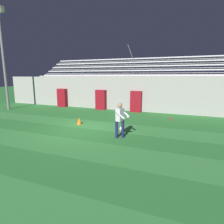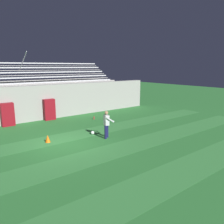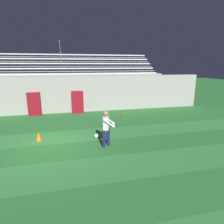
{
  "view_description": "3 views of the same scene",
  "coord_description": "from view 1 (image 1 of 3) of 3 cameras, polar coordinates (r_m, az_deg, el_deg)",
  "views": [
    {
      "loc": [
        5.3,
        -8.65,
        2.9
      ],
      "look_at": [
        1.57,
        0.71,
        0.94
      ],
      "focal_mm": 30.0,
      "sensor_mm": 36.0,
      "label": 1
    },
    {
      "loc": [
        -4.91,
        -10.83,
        4.22
      ],
      "look_at": [
        2.85,
        -0.7,
        1.58
      ],
      "focal_mm": 35.0,
      "sensor_mm": 36.0,
      "label": 2
    },
    {
      "loc": [
        0.95,
        -8.42,
        3.61
      ],
      "look_at": [
        3.24,
        1.43,
        1.08
      ],
      "focal_mm": 30.0,
      "sensor_mm": 36.0,
      "label": 3
    }
  ],
  "objects": [
    {
      "name": "ground_plane",
      "position": [
        10.55,
        -9.4,
        -5.09
      ],
      "size": [
        80.0,
        80.0,
        0.0
      ],
      "primitive_type": "plane",
      "color": "#286B2D"
    },
    {
      "name": "turf_stripe_mid",
      "position": [
        8.64,
        -18.0,
        -9.15
      ],
      "size": [
        28.0,
        1.76,
        0.01
      ],
      "primitive_type": "cube",
      "color": "#337A38",
      "rests_on": "ground"
    },
    {
      "name": "soccer_ball",
      "position": [
        10.06,
        2.93,
        -5.11
      ],
      "size": [
        0.22,
        0.22,
        0.22
      ],
      "primitive_type": "sphere",
      "color": "white",
      "rests_on": "ground"
    },
    {
      "name": "padding_pillar_gate_right",
      "position": [
        15.21,
        7.33,
        3.17
      ],
      "size": [
        0.89,
        0.44,
        1.69
      ],
      "primitive_type": "cube",
      "color": "maroon",
      "rests_on": "ground"
    },
    {
      "name": "traffic_cone",
      "position": [
        11.48,
        -9.98,
        -2.7
      ],
      "size": [
        0.3,
        0.3,
        0.42
      ],
      "primitive_type": "cone",
      "color": "orange",
      "rests_on": "ground"
    },
    {
      "name": "padding_pillar_gate_left",
      "position": [
        16.26,
        -3.4,
        3.74
      ],
      "size": [
        0.89,
        0.44,
        1.69
      ],
      "primitive_type": "cube",
      "color": "maroon",
      "rests_on": "ground"
    },
    {
      "name": "turf_stripe_far",
      "position": [
        11.42,
        -6.7,
        -3.75
      ],
      "size": [
        28.0,
        1.76,
        0.01
      ],
      "primitive_type": "cube",
      "color": "#337A38",
      "rests_on": "ground"
    },
    {
      "name": "water_bottle",
      "position": [
        12.86,
        17.62,
        -1.99
      ],
      "size": [
        0.07,
        0.07,
        0.24
      ],
      "primitive_type": "cylinder",
      "color": "red",
      "rests_on": "ground"
    },
    {
      "name": "back_wall",
      "position": [
        16.12,
        2.47,
        5.67
      ],
      "size": [
        24.0,
        0.6,
        2.8
      ],
      "primitive_type": "cube",
      "color": "#999691",
      "rests_on": "ground"
    },
    {
      "name": "bleacher_stand",
      "position": [
        18.33,
        4.91,
        6.62
      ],
      "size": [
        18.0,
        4.05,
        5.43
      ],
      "color": "#999691",
      "rests_on": "ground"
    },
    {
      "name": "padding_pillar_far_left",
      "position": [
        18.33,
        -14.91,
        4.21
      ],
      "size": [
        0.89,
        0.44,
        1.69
      ],
      "primitive_type": "cube",
      "color": "maroon",
      "rests_on": "ground"
    },
    {
      "name": "goalkeeper",
      "position": [
        8.73,
        2.5,
        -1.88
      ],
      "size": [
        0.65,
        0.67,
        1.67
      ],
      "color": "#19194C",
      "rests_on": "ground"
    },
    {
      "name": "floodlight_pole",
      "position": [
        18.64,
        -30.48,
        16.73
      ],
      "size": [
        0.9,
        0.36,
        8.31
      ],
      "color": "slate",
      "rests_on": "ground"
    }
  ]
}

